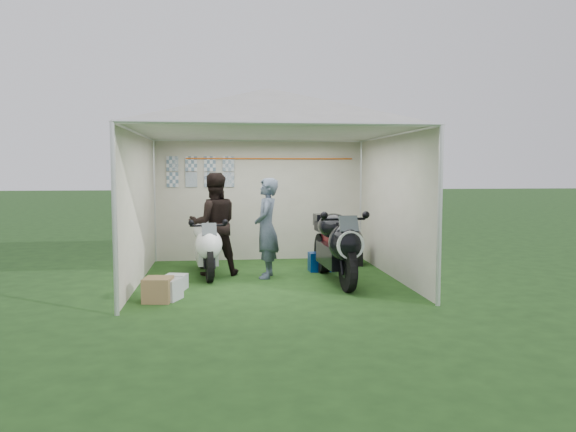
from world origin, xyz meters
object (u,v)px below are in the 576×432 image
at_px(crate_2, 176,282).
at_px(motorcycle_black, 336,243).
at_px(person_blue_jacket, 267,228).
at_px(paddock_stand, 321,262).
at_px(crate_1, 158,290).
at_px(canopy_tent, 268,116).
at_px(person_dark_jacket, 214,224).
at_px(crate_0, 164,289).
at_px(motorcycle_white, 207,245).
at_px(equipment_box, 350,252).

bearing_deg(crate_2, motorcycle_black, 4.44).
distance_m(person_blue_jacket, crate_2, 1.71).
distance_m(paddock_stand, crate_1, 3.20).
xyz_separation_m(canopy_tent, person_dark_jacket, (-0.87, 0.43, -1.73)).
bearing_deg(crate_1, motorcycle_black, 19.87).
bearing_deg(crate_0, canopy_tent, 39.56).
height_order(motorcycle_white, paddock_stand, motorcycle_white).
bearing_deg(person_blue_jacket, crate_0, -37.82).
height_order(paddock_stand, crate_0, paddock_stand).
bearing_deg(paddock_stand, person_blue_jacket, -154.64).
bearing_deg(person_dark_jacket, equipment_box, -172.48).
relative_size(person_dark_jacket, person_blue_jacket, 1.05).
height_order(equipment_box, crate_2, equipment_box).
xyz_separation_m(motorcycle_black, equipment_box, (0.59, 1.57, -0.38)).
xyz_separation_m(crate_0, crate_2, (0.11, 0.63, -0.03)).
relative_size(canopy_tent, crate_0, 13.42).
height_order(paddock_stand, crate_1, paddock_stand).
bearing_deg(crate_0, person_dark_jacket, 68.86).
bearing_deg(paddock_stand, crate_1, -142.60).
height_order(person_blue_jacket, crate_0, person_blue_jacket).
xyz_separation_m(equipment_box, crate_0, (-3.12, -2.40, -0.09)).
xyz_separation_m(paddock_stand, crate_2, (-2.37, -1.20, -0.05)).
distance_m(equipment_box, crate_0, 3.94).
bearing_deg(motorcycle_black, motorcycle_white, 154.89).
relative_size(motorcycle_black, crate_0, 5.27).
distance_m(canopy_tent, crate_2, 2.91).
height_order(canopy_tent, motorcycle_white, canopy_tent).
relative_size(canopy_tent, motorcycle_black, 2.55).
bearing_deg(motorcycle_white, crate_0, -113.63).
bearing_deg(paddock_stand, motorcycle_black, -87.24).
distance_m(motorcycle_black, equipment_box, 1.73).
xyz_separation_m(canopy_tent, crate_1, (-1.59, -1.37, -2.41)).
relative_size(motorcycle_white, motorcycle_black, 0.84).
bearing_deg(person_dark_jacket, motorcycle_black, 146.73).
bearing_deg(canopy_tent, paddock_stand, 30.93).
xyz_separation_m(canopy_tent, crate_0, (-1.52, -1.26, -2.43)).
xyz_separation_m(equipment_box, crate_2, (-3.01, -1.76, -0.12)).
bearing_deg(equipment_box, paddock_stand, -138.60).
distance_m(motorcycle_black, person_dark_jacket, 2.08).
relative_size(motorcycle_white, crate_1, 5.23).
bearing_deg(crate_1, crate_0, 60.24).
xyz_separation_m(motorcycle_black, person_dark_jacket, (-1.87, 0.86, 0.24)).
xyz_separation_m(motorcycle_white, equipment_box, (2.59, 0.75, -0.29)).
distance_m(paddock_stand, person_blue_jacket, 1.26).
bearing_deg(canopy_tent, motorcycle_black, -23.34).
height_order(motorcycle_white, crate_1, motorcycle_white).
relative_size(equipment_box, crate_1, 1.27).
xyz_separation_m(canopy_tent, motorcycle_black, (1.01, -0.43, -1.97)).
height_order(crate_0, crate_1, crate_1).
bearing_deg(person_blue_jacket, motorcycle_white, -96.22).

